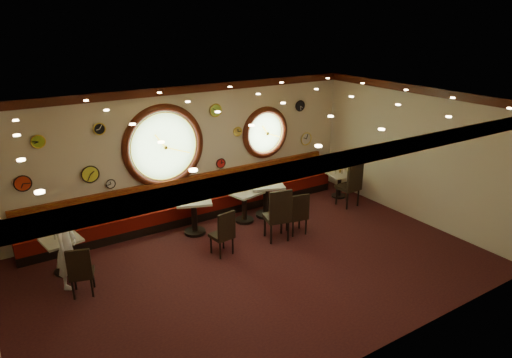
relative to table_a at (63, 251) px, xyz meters
name	(u,v)px	position (x,y,z in m)	size (l,w,h in m)	color
floor	(255,266)	(3.22, -1.80, -0.46)	(9.00, 6.00, 0.00)	black
ceiling	(255,106)	(3.22, -1.80, 2.74)	(9.00, 6.00, 0.02)	gold
wall_back	(188,153)	(3.22, 1.20, 1.14)	(9.00, 0.02, 3.20)	beige
wall_front	(375,260)	(3.22, -4.80, 1.14)	(9.00, 0.02, 3.20)	beige
wall_right	(416,154)	(7.72, -1.80, 1.14)	(0.02, 6.00, 3.20)	beige
molding_back	(186,89)	(3.22, 1.15, 2.65)	(9.00, 0.10, 0.18)	#39130A
molding_front	(382,151)	(3.22, -4.75, 2.65)	(9.00, 0.10, 0.18)	#39130A
molding_right	(422,90)	(7.67, -1.80, 2.65)	(0.10, 6.00, 0.18)	#39130A
banquette_base	(196,214)	(3.22, 0.92, -0.36)	(8.00, 0.55, 0.20)	black
banquette_seat	(195,205)	(3.22, 0.92, -0.11)	(8.00, 0.55, 0.30)	#590B07
banquette_back	(191,187)	(3.22, 1.14, 0.29)	(8.00, 0.10, 0.55)	#5D0807
porthole_left_glass	(164,146)	(2.62, 1.20, 1.39)	(1.66, 1.66, 0.02)	#86B26B
porthole_left_frame	(164,147)	(2.62, 1.18, 1.39)	(1.98, 1.98, 0.18)	#39130A
porthole_left_ring	(164,147)	(2.62, 1.15, 1.39)	(1.61, 1.61, 0.03)	yellow
porthole_right_glass	(265,133)	(5.42, 1.20, 1.34)	(1.10, 1.10, 0.02)	#86B26B
porthole_right_frame	(265,133)	(5.42, 1.18, 1.34)	(1.38, 1.38, 0.18)	#39130A
porthole_right_ring	(266,133)	(5.42, 1.15, 1.34)	(1.09, 1.09, 0.03)	yellow
wall_clock_0	(111,184)	(1.32, 1.16, 0.74)	(0.20, 0.20, 0.03)	silver
wall_clock_1	(216,110)	(3.97, 1.16, 2.09)	(0.30, 0.30, 0.03)	#A7DD45
wall_clock_2	(38,142)	(0.02, 1.16, 1.89)	(0.26, 0.26, 0.03)	#8EBD25
wall_clock_3	(221,163)	(4.07, 1.16, 0.74)	(0.24, 0.24, 0.03)	red
wall_clock_4	(99,129)	(1.22, 1.16, 1.99)	(0.24, 0.24, 0.03)	black
wall_clock_5	(306,139)	(6.77, 1.16, 0.99)	(0.34, 0.34, 0.03)	silver
wall_clock_6	(23,183)	(-0.38, 1.16, 1.09)	(0.32, 0.32, 0.03)	red
wall_clock_7	(300,106)	(6.52, 1.16, 1.94)	(0.28, 0.28, 0.03)	black
wall_clock_8	(237,131)	(4.57, 1.16, 1.49)	(0.22, 0.22, 0.03)	gold
wall_clock_9	(90,174)	(0.92, 1.16, 1.04)	(0.36, 0.36, 0.03)	yellow
table_a	(63,251)	(0.00, 0.00, 0.00)	(0.76, 0.76, 0.72)	black
table_b	(194,212)	(2.84, 0.18, 0.08)	(0.99, 0.99, 0.85)	black
table_c	(244,202)	(4.13, 0.12, 0.04)	(0.85, 0.85, 0.78)	black
table_d	(266,195)	(4.73, 0.11, 0.09)	(1.01, 1.01, 0.86)	black
table_e	(339,182)	(7.12, 0.08, -0.03)	(0.72, 0.72, 0.67)	black
chair_a	(80,269)	(0.11, -1.01, 0.09)	(0.50, 0.50, 0.59)	black
chair_b	(224,230)	(2.92, -1.07, 0.11)	(0.47, 0.47, 0.61)	black
chair_c	(279,212)	(4.23, -1.14, 0.24)	(0.61, 0.61, 0.75)	black
chair_d	(299,211)	(4.79, -1.12, 0.11)	(0.48, 0.48, 0.61)	black
chair_e	(351,182)	(6.91, -0.58, 0.23)	(0.51, 0.51, 0.74)	black
condiment_a_salt	(55,237)	(-0.09, 0.03, 0.31)	(0.03, 0.03, 0.09)	#BCBDC1
condiment_b_salt	(191,196)	(2.82, 0.28, 0.44)	(0.04, 0.04, 0.10)	silver
condiment_c_salt	(240,190)	(4.01, 0.11, 0.38)	(0.04, 0.04, 0.11)	silver
condiment_d_salt	(262,182)	(4.62, 0.12, 0.45)	(0.03, 0.03, 0.09)	silver
condiment_a_pepper	(63,237)	(0.04, -0.02, 0.31)	(0.03, 0.03, 0.09)	silver
condiment_b_pepper	(192,197)	(2.81, 0.19, 0.44)	(0.03, 0.03, 0.09)	#BCBCC0
condiment_c_pepper	(246,188)	(4.18, 0.15, 0.38)	(0.04, 0.04, 0.11)	silver
condiment_d_pepper	(270,182)	(4.78, 0.02, 0.46)	(0.04, 0.04, 0.10)	silver
condiment_a_bottle	(65,232)	(0.10, 0.05, 0.35)	(0.05, 0.05, 0.17)	yellow
condiment_b_bottle	(199,193)	(3.01, 0.26, 0.47)	(0.05, 0.05, 0.15)	gold
condiment_c_bottle	(247,186)	(4.24, 0.17, 0.40)	(0.05, 0.05, 0.16)	gold
condiment_d_bottle	(268,177)	(4.90, 0.25, 0.49)	(0.05, 0.05, 0.15)	gold
condiment_e_salt	(336,172)	(7.02, 0.15, 0.27)	(0.04, 0.04, 0.11)	silver
condiment_e_pepper	(342,172)	(7.17, 0.06, 0.27)	(0.04, 0.04, 0.11)	silver
condiment_e_bottle	(340,170)	(7.20, 0.17, 0.29)	(0.05, 0.05, 0.15)	gold
waiter	(66,248)	(0.00, -0.52, 0.31)	(0.56, 0.37, 1.53)	silver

